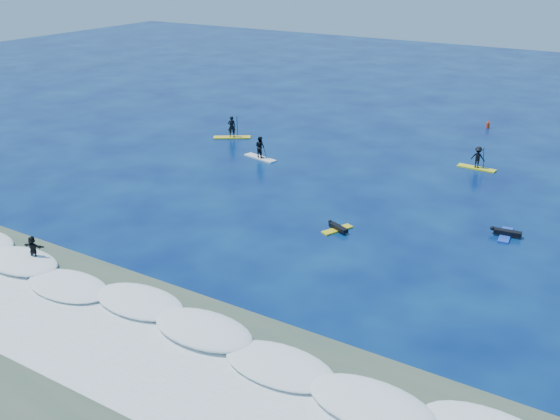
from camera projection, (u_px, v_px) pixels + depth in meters
The scene contains 11 objects.
ground at pixel (242, 226), 36.88m from camera, with size 160.00×160.00×0.00m, color #030E48.
shallow_water at pixel (49, 344), 25.90m from camera, with size 90.00×13.00×0.01m, color #3C5241.
breaking_wave at pixel (119, 301), 29.04m from camera, with size 40.00×6.00×0.30m, color white.
whitewater at pixel (68, 333), 26.69m from camera, with size 34.00×5.00×0.02m, color silver.
sup_paddler_left at pixel (232, 130), 53.55m from camera, with size 3.09×2.41×2.23m.
sup_paddler_center at pixel (260, 149), 48.31m from camera, with size 3.00×1.33×2.04m.
sup_paddler_right at pixel (478, 159), 46.06m from camera, with size 2.82×0.83×1.96m.
prone_paddler_near at pixel (337, 228), 36.24m from camera, with size 1.52×2.03×0.42m.
prone_paddler_far at pixel (506, 233), 35.56m from camera, with size 1.76×2.25×0.46m.
wave_surfer at pixel (33, 249), 32.26m from camera, with size 1.99×0.99×1.39m.
marker_buoy at pixel (488, 125), 56.59m from camera, with size 0.31×0.31×0.74m.
Camera 1 is at (19.53, -27.41, 15.27)m, focal length 40.00 mm.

